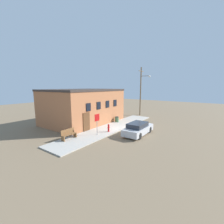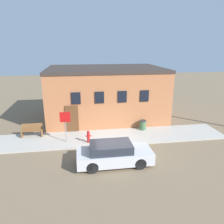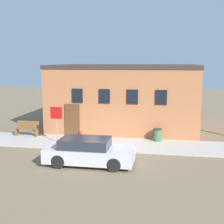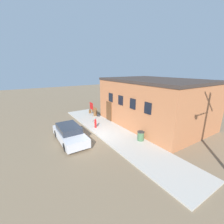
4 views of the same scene
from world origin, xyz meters
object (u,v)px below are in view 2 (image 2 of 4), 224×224
object	(u,v)px
stop_sign	(65,121)
parked_car	(114,154)
fire_hydrant	(88,137)
bench	(32,130)
trash_bin	(143,125)

from	to	relation	value
stop_sign	parked_car	bearing A→B (deg)	-49.52
fire_hydrant	stop_sign	world-z (taller)	stop_sign
bench	trash_bin	xyz separation A→B (m)	(8.50, 0.11, -0.08)
trash_bin	parked_car	world-z (taller)	parked_car
fire_hydrant	trash_bin	bearing A→B (deg)	22.47
trash_bin	fire_hydrant	bearing A→B (deg)	-157.53
stop_sign	bench	bearing A→B (deg)	151.45
bench	parked_car	world-z (taller)	parked_car
fire_hydrant	stop_sign	distance (m)	1.91
bench	parked_car	size ratio (longest dim) A/B	0.35
stop_sign	bench	xyz separation A→B (m)	(-2.55, 1.39, -1.08)
bench	trash_bin	world-z (taller)	bench
trash_bin	parked_car	distance (m)	5.73
parked_car	stop_sign	bearing A→B (deg)	130.48
bench	trash_bin	bearing A→B (deg)	0.71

